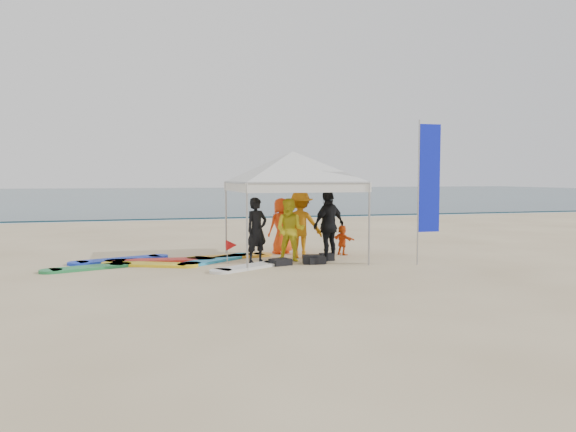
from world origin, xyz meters
The scene contains 14 objects.
ground centered at (0.00, 0.00, 0.00)m, with size 120.00×120.00×0.00m, color beige.
ocean centered at (0.00, 60.00, 0.04)m, with size 160.00×84.00×0.08m, color #0C2633.
shoreline_foam centered at (0.00, 18.20, 0.00)m, with size 160.00×1.20×0.01m, color silver.
person_black_a centered at (-0.43, 2.18, 0.87)m, with size 0.63×0.41×1.73m, color black.
person_yellow centered at (0.50, 2.21, 0.85)m, with size 0.82×0.64×1.70m, color yellow.
person_orange_a centered at (0.94, 2.76, 0.94)m, with size 1.21×0.70×1.88m, color orange.
person_black_b centered at (1.54, 2.08, 0.96)m, with size 1.12×0.47×1.92m, color black.
person_orange_b centered at (0.67, 3.78, 0.83)m, with size 0.81×0.53×1.65m, color #F94916.
person_seated centered at (2.31, 3.04, 0.44)m, with size 0.81×0.26×0.87m, color #E45214.
canopy_tent centered at (0.68, 2.63, 2.96)m, with size 4.51×4.51×3.40m.
feather_flag centered at (3.79, 0.77, 2.20)m, with size 0.63×0.04×3.73m.
marker_pennant centered at (-1.10, 2.16, 0.49)m, with size 0.28×0.28×0.64m.
gear_pile centered at (0.84, 1.73, 0.10)m, with size 1.89×0.81×0.22m.
surfboard_spread centered at (-2.55, 2.73, 0.04)m, with size 5.68×3.42×0.07m.
Camera 1 is at (-3.55, -12.22, 2.28)m, focal length 35.00 mm.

